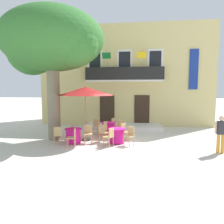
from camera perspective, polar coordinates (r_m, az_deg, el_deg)
The scene contains 21 objects.
ground_plane at distance 11.03m, azimuth 2.67°, elevation -8.10°, with size 120.00×120.00×0.00m, color beige.
building_facade at distance 17.71m, azimuth 3.84°, elevation 9.43°, with size 13.00×5.09×7.50m.
entrance_step_platform at distance 14.77m, azimuth 3.03°, elevation -4.00°, with size 5.28×2.32×0.25m, color silver.
plane_tree at distance 12.02m, azimuth -16.23°, elevation 17.57°, with size 5.58×4.90×6.92m.
cafe_table_near_tree at distance 12.66m, azimuth -0.96°, elevation -4.44°, with size 0.86×0.86×0.76m.
cafe_chair_near_tree_0 at distance 12.97m, azimuth -4.00°, elevation -3.59°, with size 0.52×0.52×0.91m.
cafe_chair_near_tree_1 at distance 11.95m, azimuth -2.25°, elevation -4.40°, with size 0.51×0.51×0.91m.
cafe_chair_near_tree_2 at distance 12.23m, azimuth 1.96°, elevation -4.16°, with size 0.55×0.55×0.91m.
cafe_chair_near_tree_3 at distance 13.28m, azimuth 0.71°, elevation -3.34°, with size 0.54×0.54×0.91m.
cafe_table_middle at distance 10.80m, azimuth -10.44°, elevation -6.36°, with size 0.86×0.86×0.76m.
cafe_chair_middle_0 at distance 10.67m, azimuth -14.46°, elevation -5.86°, with size 0.52×0.52×0.91m.
cafe_chair_middle_1 at distance 10.04m, azimuth -10.58°, elevation -6.51°, with size 0.46×0.46×0.91m.
cafe_chair_middle_2 at distance 10.79m, azimuth -6.43°, elevation -5.57°, with size 0.47×0.47×0.91m.
cafe_chair_middle_3 at distance 11.51m, azimuth -10.29°, elevation -4.89°, with size 0.46×0.46×0.91m.
cafe_table_front at distance 10.67m, azimuth 1.30°, elevation -6.41°, with size 0.86×0.86×0.76m.
cafe_chair_front_0 at distance 10.27m, azimuth 4.86°, elevation -6.15°, with size 0.55×0.55×0.91m.
cafe_chair_front_1 at distance 11.27m, azimuth 3.46°, elevation -5.05°, with size 0.56×0.56×0.91m.
cafe_chair_front_2 at distance 10.91m, azimuth -2.46°, elevation -5.41°, with size 0.51×0.51×0.91m.
cafe_chair_front_3 at distance 9.99m, azimuth -0.66°, elevation -6.46°, with size 0.54×0.54×0.91m.
cafe_umbrella at distance 11.11m, azimuth -7.19°, elevation 5.57°, with size 2.90×2.90×2.85m.
pedestrian_near_entrance at distance 10.05m, azimuth 27.44°, elevation -4.86°, with size 0.53×0.32×1.61m.
Camera 1 is at (0.82, -10.67, 2.69)m, focal length 33.75 mm.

